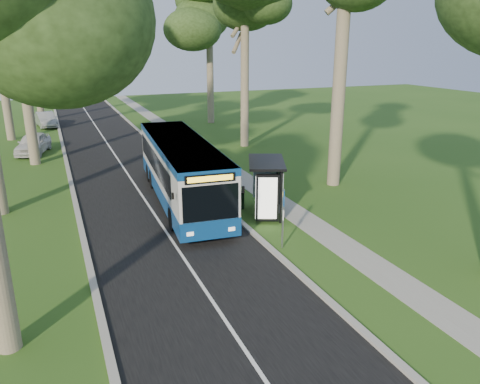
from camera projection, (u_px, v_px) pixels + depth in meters
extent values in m
plane|color=#2D541A|center=(261.00, 241.00, 19.94)|extent=(120.00, 120.00, 0.00)
cube|color=black|center=(136.00, 186.00, 27.49)|extent=(7.00, 100.00, 0.02)
cube|color=#9E9B93|center=(193.00, 179.00, 28.73)|extent=(0.25, 100.00, 0.12)
cube|color=#9E9B93|center=(73.00, 192.00, 26.21)|extent=(0.25, 100.00, 0.12)
cube|color=white|center=(136.00, 186.00, 27.48)|extent=(0.12, 100.00, 0.00)
cube|color=gray|center=(238.00, 175.00, 29.83)|extent=(1.50, 100.00, 0.02)
cube|color=silver|center=(181.00, 168.00, 24.37)|extent=(3.52, 12.50, 2.93)
cube|color=navy|center=(182.00, 188.00, 24.69)|extent=(3.55, 12.53, 0.82)
cube|color=navy|center=(180.00, 144.00, 23.97)|extent=(3.55, 12.53, 0.33)
cube|color=black|center=(222.00, 202.00, 18.88)|extent=(2.31, 0.23, 1.49)
cube|color=yellow|center=(222.00, 177.00, 18.53)|extent=(1.85, 0.16, 0.23)
cube|color=black|center=(222.00, 234.00, 19.38)|extent=(2.47, 0.31, 0.31)
cylinder|color=black|center=(180.00, 219.00, 21.00)|extent=(0.37, 1.09, 1.07)
cylinder|color=black|center=(228.00, 212.00, 21.83)|extent=(0.37, 1.09, 1.07)
cylinder|color=black|center=(147.00, 177.00, 27.52)|extent=(0.37, 1.09, 1.07)
cylinder|color=black|center=(185.00, 173.00, 28.36)|extent=(0.37, 1.09, 1.07)
cylinder|color=gray|center=(283.00, 219.00, 18.91)|extent=(0.08, 0.08, 2.54)
cube|color=#0D4492|center=(284.00, 198.00, 18.63)|extent=(0.16, 0.35, 0.63)
cylinder|color=yellow|center=(283.00, 194.00, 18.57)|extent=(0.09, 0.21, 0.22)
cube|color=white|center=(283.00, 214.00, 18.85)|extent=(0.16, 0.30, 0.41)
cube|color=black|center=(290.00, 195.00, 21.91)|extent=(0.13, 0.13, 2.55)
cube|color=black|center=(266.00, 180.00, 24.20)|extent=(0.13, 0.13, 2.55)
cube|color=black|center=(267.00, 162.00, 22.42)|extent=(2.75, 3.51, 0.12)
cube|color=silver|center=(279.00, 185.00, 23.05)|extent=(1.04, 2.41, 2.04)
cube|color=black|center=(279.00, 197.00, 21.57)|extent=(1.05, 0.56, 2.24)
cube|color=white|center=(280.00, 198.00, 21.50)|extent=(0.81, 0.35, 1.99)
cube|color=black|center=(269.00, 202.00, 23.46)|extent=(1.06, 1.84, 0.06)
cylinder|color=black|center=(240.00, 200.00, 23.78)|extent=(0.47, 0.47, 0.84)
cylinder|color=black|center=(240.00, 192.00, 23.65)|extent=(0.50, 0.50, 0.05)
imported|color=silver|center=(33.00, 143.00, 35.42)|extent=(2.94, 4.87, 1.55)
imported|color=#A2A4A9|center=(46.00, 120.00, 46.60)|extent=(2.17, 4.62, 1.47)
cylinder|color=#7A6B56|center=(24.00, 78.00, 30.78)|extent=(0.69, 0.69, 11.63)
cylinder|color=#7A6B56|center=(1.00, 70.00, 38.86)|extent=(0.69, 0.69, 11.71)
cylinder|color=#7A6B56|center=(35.00, 64.00, 48.55)|extent=(0.70, 0.70, 11.87)
cylinder|color=#7A6B56|center=(340.00, 71.00, 25.91)|extent=(0.74, 0.74, 13.16)
cylinder|color=#7A6B56|center=(245.00, 82.00, 36.68)|extent=(0.65, 0.65, 10.24)
ellipsoid|color=#253B16|center=(245.00, 8.00, 35.03)|extent=(5.20, 5.20, 7.02)
cylinder|color=#7A6B56|center=(210.00, 67.00, 47.51)|extent=(0.69, 0.69, 11.40)
ellipsoid|color=#253B16|center=(209.00, 3.00, 45.67)|extent=(5.20, 5.20, 7.81)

